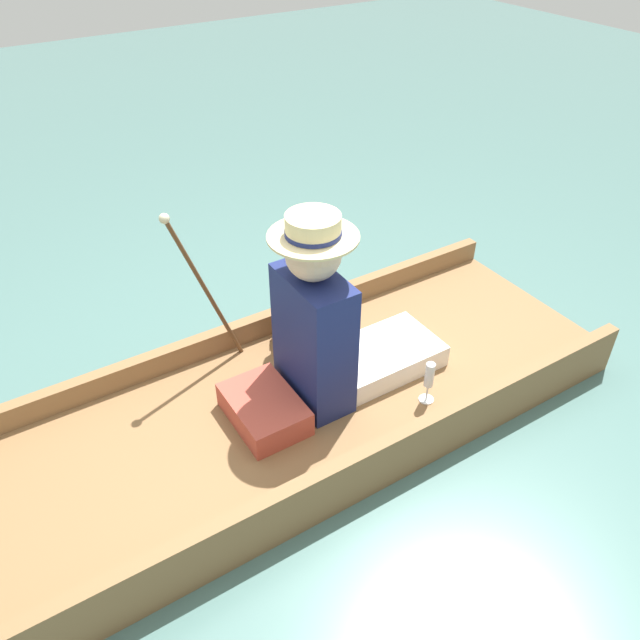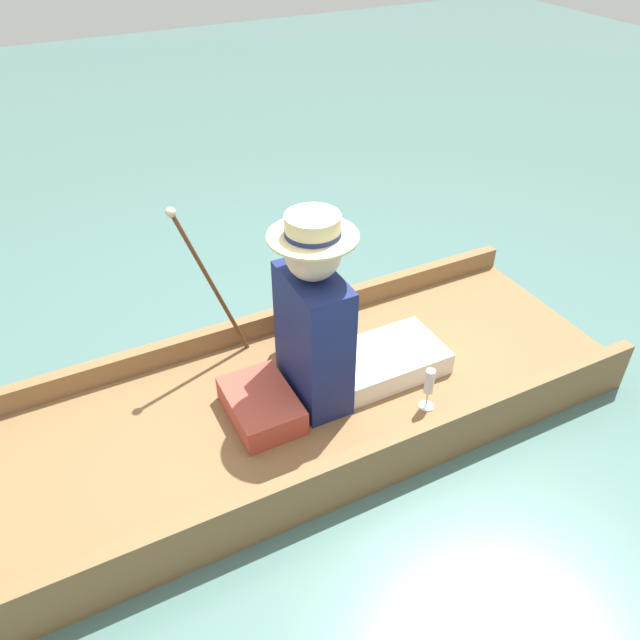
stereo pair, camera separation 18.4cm
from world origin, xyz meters
name	(u,v)px [view 1 (the left image)]	position (x,y,z in m)	size (l,w,h in m)	color
ground_plane	(310,414)	(0.00, 0.00, 0.00)	(16.00, 16.00, 0.00)	#476B66
punt_boat	(310,402)	(0.00, 0.00, 0.08)	(1.05, 2.88, 0.26)	brown
seat_cushion	(264,409)	(0.04, -0.25, 0.20)	(0.39, 0.27, 0.12)	#B24738
seated_person	(332,328)	(0.02, 0.10, 0.49)	(0.37, 0.82, 0.90)	white
teddy_bear	(293,315)	(-0.33, 0.11, 0.33)	(0.28, 0.16, 0.40)	#9E754C
wine_glass	(429,378)	(0.32, 0.42, 0.27)	(0.07, 0.07, 0.21)	silver
walking_cane	(199,279)	(-0.42, -0.30, 0.62)	(0.04, 0.30, 0.83)	brown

